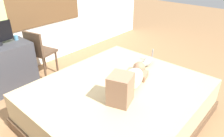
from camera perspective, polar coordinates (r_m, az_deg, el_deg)
name	(u,v)px	position (r m, az deg, el deg)	size (l,w,h in m)	color
ground_plane	(120,112)	(3.03, 2.30, -11.76)	(16.00, 16.00, 0.00)	olive
bed	(118,103)	(2.80, 1.73, -9.29)	(2.14, 1.88, 0.50)	brown
person_lying	(129,81)	(2.56, 4.57, -3.39)	(0.93, 0.51, 0.34)	#CCB299
cat	(147,62)	(3.16, 9.48, 1.81)	(0.36, 0.14, 0.21)	gray
desk	(3,68)	(3.79, -27.42, 0.17)	(0.90, 0.56, 0.74)	#38383D
cup	(16,38)	(3.78, -24.45, 7.62)	(0.06, 0.06, 0.08)	teal
chair_by_desk	(39,51)	(3.85, -19.07, 4.57)	(0.46, 0.46, 0.86)	#4C3828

